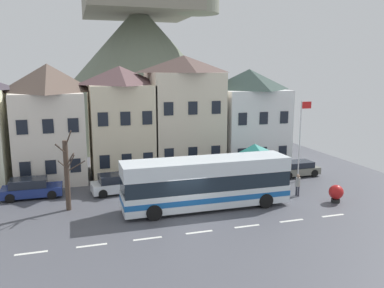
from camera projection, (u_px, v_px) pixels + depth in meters
name	position (u px, v px, depth m)	size (l,w,h in m)	color
ground_plane	(188.00, 218.00, 24.83)	(40.00, 60.00, 0.07)	#4D4E56
townhouse_01	(50.00, 122.00, 33.23)	(5.51, 7.00, 9.66)	silver
townhouse_02	(121.00, 121.00, 34.64)	(5.29, 6.41, 9.49)	beige
townhouse_03	(184.00, 114.00, 35.72)	(6.25, 5.44, 10.41)	beige
townhouse_04	(248.00, 117.00, 38.21)	(6.12, 6.48, 9.22)	white
hilltop_castle	(141.00, 66.00, 55.58)	(32.43, 32.43, 23.74)	slate
transit_bus	(206.00, 183.00, 26.36)	(11.30, 2.74, 3.38)	silver
bus_shelter	(254.00, 151.00, 30.60)	(3.60, 3.60, 3.53)	#473D33
parked_car_00	(297.00, 169.00, 34.62)	(3.92, 1.96, 1.27)	slate
parked_car_01	(31.00, 188.00, 28.73)	(4.24, 1.97, 1.41)	navy
parked_car_02	(117.00, 184.00, 29.78)	(4.08, 2.20, 1.47)	white
pedestrian_00	(283.00, 183.00, 29.39)	(0.33, 0.33, 1.52)	#38332D
pedestrian_01	(298.00, 183.00, 29.00)	(0.33, 0.33, 1.64)	#2D2D38
pedestrian_02	(267.00, 180.00, 30.20)	(0.33, 0.29, 1.55)	black
public_bench	(234.00, 176.00, 32.86)	(1.42, 0.48, 0.87)	brown
flagpole	(301.00, 135.00, 32.29)	(0.95, 0.10, 6.70)	silver
harbour_buoy	(336.00, 193.00, 27.61)	(1.01, 1.01, 1.26)	black
bare_tree_01	(67.00, 174.00, 25.79)	(1.80, 1.43, 5.44)	#47382D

